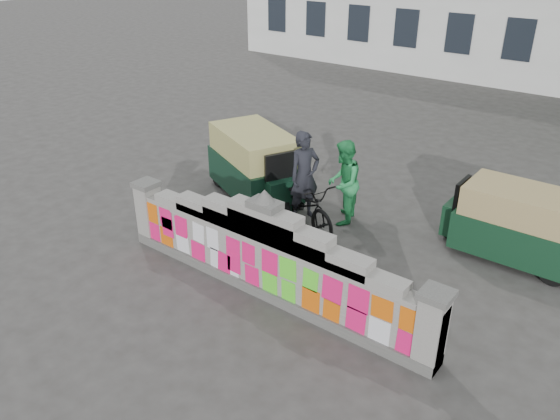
{
  "coord_description": "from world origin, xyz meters",
  "views": [
    {
      "loc": [
        5.06,
        -6.14,
        5.66
      ],
      "look_at": [
        -0.46,
        1.0,
        1.1
      ],
      "focal_mm": 35.0,
      "sensor_mm": 36.0,
      "label": 1
    }
  ],
  "objects_px": {
    "rickshaw_right": "(515,223)",
    "cyclist_rider": "(304,187)",
    "rickshaw_left": "(256,164)",
    "pedestrian": "(343,183)",
    "cyclist_bike": "(304,204)"
  },
  "relations": [
    {
      "from": "cyclist_bike",
      "to": "rickshaw_right",
      "type": "bearing_deg",
      "value": -47.57
    },
    {
      "from": "rickshaw_right",
      "to": "cyclist_rider",
      "type": "bearing_deg",
      "value": 20.7
    },
    {
      "from": "pedestrian",
      "to": "cyclist_rider",
      "type": "bearing_deg",
      "value": -54.47
    },
    {
      "from": "cyclist_rider",
      "to": "rickshaw_right",
      "type": "height_order",
      "value": "cyclist_rider"
    },
    {
      "from": "rickshaw_left",
      "to": "cyclist_bike",
      "type": "bearing_deg",
      "value": 6.49
    },
    {
      "from": "cyclist_rider",
      "to": "rickshaw_left",
      "type": "height_order",
      "value": "cyclist_rider"
    },
    {
      "from": "pedestrian",
      "to": "rickshaw_right",
      "type": "xyz_separation_m",
      "value": [
        3.4,
        0.75,
        -0.18
      ]
    },
    {
      "from": "pedestrian",
      "to": "cyclist_bike",
      "type": "bearing_deg",
      "value": -54.47
    },
    {
      "from": "cyclist_bike",
      "to": "rickshaw_right",
      "type": "relative_size",
      "value": 0.82
    },
    {
      "from": "pedestrian",
      "to": "rickshaw_right",
      "type": "height_order",
      "value": "pedestrian"
    },
    {
      "from": "cyclist_bike",
      "to": "pedestrian",
      "type": "relative_size",
      "value": 1.15
    },
    {
      "from": "cyclist_rider",
      "to": "rickshaw_right",
      "type": "xyz_separation_m",
      "value": [
        3.89,
        1.48,
        -0.2
      ]
    },
    {
      "from": "rickshaw_right",
      "to": "cyclist_bike",
      "type": "bearing_deg",
      "value": 20.7
    },
    {
      "from": "rickshaw_left",
      "to": "cyclist_rider",
      "type": "bearing_deg",
      "value": 6.49
    },
    {
      "from": "cyclist_bike",
      "to": "rickshaw_left",
      "type": "height_order",
      "value": "rickshaw_left"
    }
  ]
}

